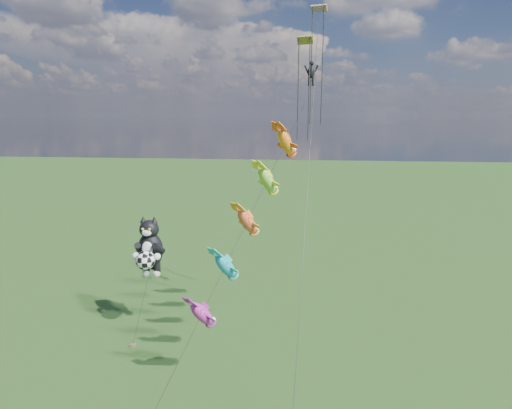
# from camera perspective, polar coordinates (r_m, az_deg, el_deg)

# --- Properties ---
(ground) EXTENTS (300.00, 300.00, 0.00)m
(ground) POSITION_cam_1_polar(r_m,az_deg,el_deg) (33.53, -24.19, -21.17)
(ground) COLOR #13340D
(cat_kite_rig) EXTENTS (2.37, 4.11, 9.82)m
(cat_kite_rig) POSITION_cam_1_polar(r_m,az_deg,el_deg) (35.55, -14.06, -5.66)
(cat_kite_rig) COLOR brown
(cat_kite_rig) RESTS_ON ground
(fish_windsock_rig) EXTENTS (8.84, 13.42, 18.67)m
(fish_windsock_rig) POSITION_cam_1_polar(r_m,az_deg,el_deg) (29.43, -1.21, -2.37)
(fish_windsock_rig) COLOR brown
(fish_windsock_rig) RESTS_ON ground
(parafoil_rig) EXTENTS (2.19, 17.52, 25.82)m
(parafoil_rig) POSITION_cam_1_polar(r_m,az_deg,el_deg) (32.61, 7.35, 17.09)
(parafoil_rig) COLOR brown
(parafoil_rig) RESTS_ON ground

